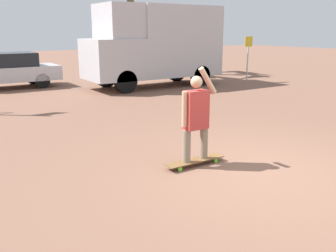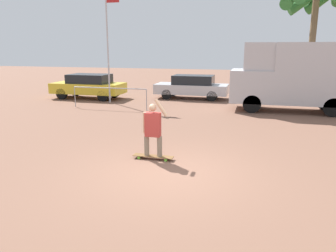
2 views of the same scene
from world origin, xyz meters
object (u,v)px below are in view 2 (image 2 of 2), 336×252
Objects in this scene: flagpole at (108,41)px; parked_car_silver at (192,86)px; person_skateboarder at (153,127)px; camper_van at (295,75)px; parked_car_yellow at (89,86)px; skateboard at (153,156)px.

parked_car_silver is at bearing 32.30° from flagpole.
person_skateboarder reaches higher than parked_car_silver.
parked_car_yellow is (-11.59, 1.23, -0.98)m from camper_van.
flagpole reaches higher than camper_van.
parked_car_yellow is (-7.18, 9.72, 0.70)m from skateboard.
parked_car_silver is 1.00× the size of parked_car_yellow.
parked_car_silver is (-5.50, 2.79, -1.02)m from camper_van.
parked_car_silver is at bearing 153.10° from camper_van.
parked_car_yellow is at bearing 173.97° from camper_van.
flagpole is at bearing 179.07° from camper_van.
skateboard is 0.71× the size of person_skateboarder.
parked_car_yellow is (-6.09, -1.57, 0.04)m from parked_car_silver.
person_skateboarder is 12.09m from parked_car_yellow.
flagpole reaches higher than parked_car_silver.
camper_van reaches higher than person_skateboarder.
flagpole is at bearing 121.31° from skateboard.
camper_van is at bearing -0.93° from flagpole.
parked_car_silver is (-1.10, 11.28, 0.66)m from skateboard.
skateboard is at bearing -53.53° from parked_car_yellow.
parked_car_silver reaches higher than skateboard.
person_skateboarder is 10.42m from flagpole.
parked_car_silver is 6.28m from parked_car_yellow.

